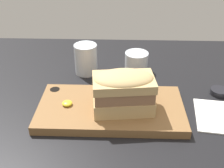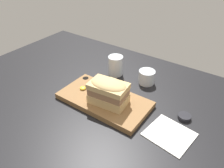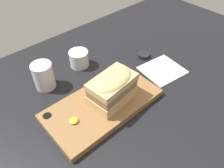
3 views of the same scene
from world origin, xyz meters
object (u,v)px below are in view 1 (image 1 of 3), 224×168
Objects in this scene: sandwich at (123,90)px; wine_glass at (136,63)px; serving_board at (111,109)px; water_glass at (86,61)px; condiment_dish at (219,92)px.

wine_glass is at bearing 79.85° from sandwich.
wine_glass is at bearing 71.87° from serving_board.
water_glass reaches higher than condiment_dish.
water_glass reaches higher than wine_glass.
sandwich is at bearing -158.49° from condiment_dish.
wine_glass is at bearing 150.16° from condiment_dish.
sandwich reaches higher than condiment_dish.
condiment_dish is (24.40, -14.00, -2.17)cm from wine_glass.
condiment_dish is at bearing -29.84° from wine_glass.
wine_glass reaches higher than condiment_dish.
sandwich is at bearing -62.01° from water_glass.
serving_board is 4.97× the size of wine_glass.
serving_board is 7.89cm from sandwich.
sandwich is at bearing -21.03° from serving_board.
wine_glass is 28.21cm from condiment_dish.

